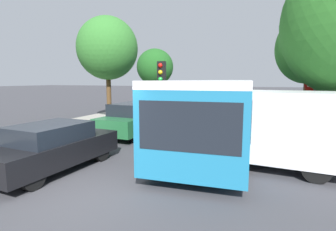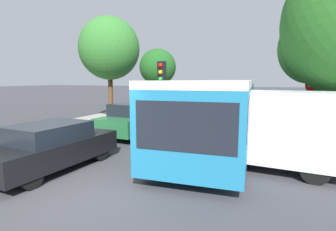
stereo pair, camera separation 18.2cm
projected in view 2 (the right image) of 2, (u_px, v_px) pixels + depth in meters
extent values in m
plane|color=#3D3D42|center=(79.00, 193.00, 6.15)|extent=(200.00, 200.00, 0.00)
cube|color=#9E998E|center=(156.00, 107.00, 25.46)|extent=(3.20, 46.96, 0.14)
cube|color=teal|center=(216.00, 112.00, 10.46)|extent=(3.21, 10.02, 2.13)
cube|color=black|center=(216.00, 103.00, 10.41)|extent=(3.21, 9.62, 0.94)
cube|color=silver|center=(217.00, 83.00, 10.30)|extent=(3.21, 10.02, 0.21)
cube|color=teal|center=(234.00, 98.00, 19.26)|extent=(3.03, 6.90, 2.13)
cube|color=black|center=(234.00, 92.00, 19.21)|extent=(3.04, 6.63, 0.94)
cube|color=silver|center=(235.00, 82.00, 19.10)|extent=(3.03, 6.90, 0.21)
cylinder|color=black|center=(229.00, 102.00, 15.59)|extent=(2.02, 1.15, 1.96)
cube|color=black|center=(185.00, 127.00, 5.82)|extent=(2.34, 0.24, 1.14)
cylinder|color=black|center=(239.00, 157.00, 7.25)|extent=(0.37, 1.06, 1.04)
cylinder|color=black|center=(164.00, 150.00, 7.95)|extent=(0.37, 1.06, 1.04)
cylinder|color=black|center=(247.00, 122.00, 13.20)|extent=(0.37, 1.06, 1.04)
cylinder|color=black|center=(203.00, 120.00, 13.89)|extent=(0.37, 1.06, 1.04)
cylinder|color=black|center=(249.00, 109.00, 19.02)|extent=(0.37, 1.06, 1.04)
cylinder|color=black|center=(219.00, 108.00, 19.72)|extent=(0.37, 1.06, 1.04)
cube|color=silver|center=(230.00, 89.00, 40.74)|extent=(3.45, 11.47, 1.96)
cube|color=black|center=(230.00, 87.00, 40.69)|extent=(3.42, 10.90, 0.82)
cube|color=black|center=(231.00, 82.00, 40.59)|extent=(3.45, 11.47, 0.20)
cylinder|color=black|center=(229.00, 93.00, 44.61)|extent=(0.38, 1.00, 0.98)
cylinder|color=black|center=(242.00, 93.00, 43.68)|extent=(0.38, 1.00, 0.98)
cylinder|color=black|center=(218.00, 95.00, 38.30)|extent=(0.38, 1.00, 0.98)
cylinder|color=black|center=(232.00, 95.00, 37.37)|extent=(0.38, 1.00, 0.98)
cube|color=black|center=(53.00, 150.00, 7.77)|extent=(1.97, 4.11, 0.65)
cube|color=black|center=(49.00, 132.00, 7.61)|extent=(1.70, 2.20, 0.49)
cylinder|color=black|center=(69.00, 147.00, 9.26)|extent=(0.25, 0.62, 0.61)
cylinder|color=black|center=(100.00, 151.00, 8.64)|extent=(0.25, 0.62, 0.61)
cylinder|color=black|center=(31.00, 177.00, 6.36)|extent=(0.25, 0.62, 0.61)
cube|color=#236638|center=(138.00, 121.00, 12.75)|extent=(2.19, 4.57, 0.72)
cube|color=black|center=(136.00, 109.00, 12.57)|extent=(1.89, 2.45, 0.55)
cylinder|color=black|center=(139.00, 122.00, 14.40)|extent=(0.28, 0.69, 0.68)
cylinder|color=black|center=(165.00, 124.00, 13.72)|extent=(0.28, 0.69, 0.68)
cylinder|color=black|center=(106.00, 131.00, 11.86)|extent=(0.28, 0.69, 0.68)
cylinder|color=black|center=(136.00, 134.00, 11.18)|extent=(0.28, 0.69, 0.68)
cube|color=#284799|center=(174.00, 111.00, 16.97)|extent=(2.12, 4.43, 0.70)
cube|color=black|center=(173.00, 102.00, 16.80)|extent=(1.84, 2.37, 0.53)
cylinder|color=black|center=(172.00, 113.00, 18.57)|extent=(0.27, 0.67, 0.66)
cylinder|color=black|center=(193.00, 114.00, 17.92)|extent=(0.27, 0.67, 0.66)
cylinder|color=black|center=(153.00, 118.00, 16.11)|extent=(0.27, 0.67, 0.66)
cylinder|color=black|center=(176.00, 119.00, 15.45)|extent=(0.27, 0.67, 0.66)
cube|color=#B7BABF|center=(195.00, 105.00, 22.05)|extent=(2.00, 4.17, 0.66)
cube|color=black|center=(195.00, 98.00, 21.89)|extent=(1.73, 2.23, 0.50)
cylinder|color=black|center=(192.00, 106.00, 23.56)|extent=(0.26, 0.63, 0.62)
cylinder|color=black|center=(208.00, 107.00, 22.94)|extent=(0.26, 0.63, 0.62)
cylinder|color=black|center=(181.00, 109.00, 21.24)|extent=(0.26, 0.63, 0.62)
cylinder|color=black|center=(198.00, 110.00, 20.62)|extent=(0.26, 0.63, 0.62)
cube|color=tan|center=(207.00, 100.00, 27.40)|extent=(1.92, 4.00, 0.63)
cube|color=black|center=(207.00, 95.00, 27.24)|extent=(1.66, 2.14, 0.48)
cylinder|color=black|center=(204.00, 101.00, 28.84)|extent=(0.24, 0.61, 0.59)
cylinder|color=black|center=(216.00, 102.00, 28.25)|extent=(0.24, 0.61, 0.59)
cylinder|color=black|center=(196.00, 103.00, 26.62)|extent=(0.24, 0.61, 0.59)
cylinder|color=black|center=(210.00, 104.00, 26.02)|extent=(0.24, 0.61, 0.59)
cube|color=silver|center=(270.00, 125.00, 7.83)|extent=(4.26, 2.34, 2.00)
cube|color=silver|center=(192.00, 133.00, 9.00)|extent=(1.06, 1.97, 1.00)
cylinder|color=black|center=(194.00, 154.00, 8.15)|extent=(0.74, 0.30, 0.72)
cylinder|color=black|center=(210.00, 142.00, 9.64)|extent=(0.74, 0.30, 0.72)
cylinder|color=black|center=(315.00, 170.00, 6.68)|extent=(0.74, 0.30, 0.72)
cylinder|color=black|center=(312.00, 154.00, 8.17)|extent=(0.74, 0.30, 0.72)
cylinder|color=#56595E|center=(162.00, 103.00, 10.95)|extent=(0.12, 0.12, 3.40)
cube|color=black|center=(162.00, 72.00, 10.78)|extent=(0.33, 0.25, 0.90)
sphere|color=red|center=(160.00, 65.00, 10.61)|extent=(0.18, 0.18, 0.18)
sphere|color=#EAAD14|center=(160.00, 72.00, 10.64)|extent=(0.18, 0.18, 0.18)
sphere|color=green|center=(160.00, 79.00, 10.68)|extent=(0.18, 0.18, 0.18)
cylinder|color=#56595E|center=(313.00, 120.00, 9.62)|extent=(0.08, 0.08, 2.40)
cylinder|color=red|center=(316.00, 85.00, 9.45)|extent=(0.70, 0.03, 0.70)
cube|color=white|center=(316.00, 85.00, 9.43)|extent=(0.50, 0.04, 0.14)
cylinder|color=#51381E|center=(111.00, 97.00, 16.45)|extent=(0.29, 0.29, 3.13)
ellipsoid|color=#33752D|center=(109.00, 48.00, 16.04)|extent=(3.69, 3.69, 3.82)
ellipsoid|color=#3D7F38|center=(108.00, 58.00, 16.22)|extent=(2.21, 2.21, 2.10)
cylinder|color=#51381E|center=(158.00, 94.00, 24.99)|extent=(0.30, 0.30, 2.57)
ellipsoid|color=#1E561E|center=(158.00, 67.00, 24.65)|extent=(3.43, 3.43, 3.40)
ellipsoid|color=#33752D|center=(154.00, 73.00, 25.32)|extent=(2.06, 2.06, 1.87)
cylinder|color=#51381E|center=(308.00, 97.00, 17.93)|extent=(0.27, 0.27, 2.98)
ellipsoid|color=#286623|center=(312.00, 48.00, 17.48)|extent=(4.25, 4.25, 4.79)
ellipsoid|color=#1E561E|center=(316.00, 59.00, 17.89)|extent=(2.55, 2.55, 2.64)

